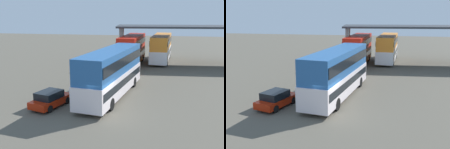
% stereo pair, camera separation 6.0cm
% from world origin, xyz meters
% --- Properties ---
extents(ground_plane, '(140.00, 140.00, 0.00)m').
position_xyz_m(ground_plane, '(0.00, 0.00, 0.00)').
color(ground_plane, '#565146').
extents(double_decker_main, '(4.18, 11.67, 4.25)m').
position_xyz_m(double_decker_main, '(-0.50, 4.48, 2.33)').
color(double_decker_main, white).
rests_on(double_decker_main, ground_plane).
extents(parked_hatchback, '(2.58, 3.93, 1.35)m').
position_xyz_m(parked_hatchback, '(-4.84, 0.66, 0.67)').
color(parked_hatchback, '#AD200A').
rests_on(parked_hatchback, ground_plane).
extents(double_decker_near_canopy, '(3.20, 10.30, 4.23)m').
position_xyz_m(double_decker_near_canopy, '(-0.43, 19.79, 2.32)').
color(double_decker_near_canopy, orange).
rests_on(double_decker_near_canopy, ground_plane).
extents(double_decker_mid_row, '(3.31, 10.65, 4.11)m').
position_xyz_m(double_decker_mid_row, '(3.77, 23.09, 2.26)').
color(double_decker_mid_row, white).
rests_on(double_decker_mid_row, ground_plane).
extents(depot_canopy, '(23.04, 8.45, 5.62)m').
position_xyz_m(depot_canopy, '(8.57, 21.26, 5.30)').
color(depot_canopy, '#33353A').
rests_on(depot_canopy, ground_plane).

